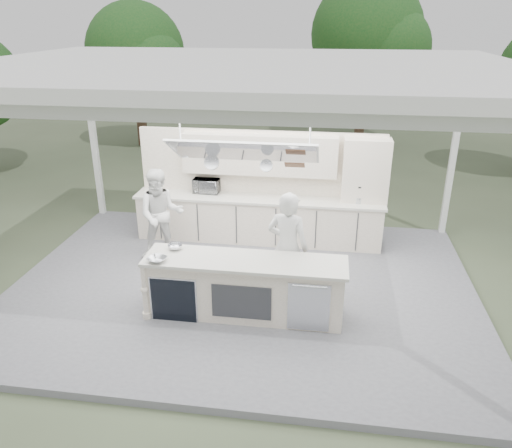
% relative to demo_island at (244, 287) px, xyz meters
% --- Properties ---
extents(ground, '(90.00, 90.00, 0.00)m').
position_rel_demo_island_xyz_m(ground, '(-0.18, 0.91, -0.60)').
color(ground, '#4A563B').
rests_on(ground, ground).
extents(stage_deck, '(8.00, 6.00, 0.12)m').
position_rel_demo_island_xyz_m(stage_deck, '(-0.18, 0.91, -0.54)').
color(stage_deck, slate).
rests_on(stage_deck, ground).
extents(tent, '(8.20, 6.20, 3.86)m').
position_rel_demo_island_xyz_m(tent, '(-0.18, 0.90, 3.11)').
color(tent, white).
rests_on(tent, ground).
extents(demo_island, '(3.10, 0.79, 0.95)m').
position_rel_demo_island_xyz_m(demo_island, '(0.00, 0.00, 0.00)').
color(demo_island, white).
rests_on(demo_island, stage_deck).
extents(back_counter, '(5.08, 0.72, 0.95)m').
position_rel_demo_island_xyz_m(back_counter, '(-0.18, 2.81, 0.00)').
color(back_counter, white).
rests_on(back_counter, stage_deck).
extents(back_wall_unit, '(5.05, 0.48, 2.25)m').
position_rel_demo_island_xyz_m(back_wall_unit, '(0.27, 3.03, 0.98)').
color(back_wall_unit, white).
rests_on(back_wall_unit, stage_deck).
extents(tree_cluster, '(19.55, 9.40, 5.85)m').
position_rel_demo_island_xyz_m(tree_cluster, '(-0.34, 10.68, 2.69)').
color(tree_cluster, '#473323').
rests_on(tree_cluster, ground).
extents(head_chef, '(0.77, 0.60, 1.87)m').
position_rel_demo_island_xyz_m(head_chef, '(0.62, 0.56, 0.46)').
color(head_chef, silver).
rests_on(head_chef, stage_deck).
extents(sous_chef, '(1.02, 0.90, 1.77)m').
position_rel_demo_island_xyz_m(sous_chef, '(-1.88, 1.76, 0.41)').
color(sous_chef, white).
rests_on(sous_chef, stage_deck).
extents(toaster_oven, '(0.55, 0.39, 0.30)m').
position_rel_demo_island_xyz_m(toaster_oven, '(-1.28, 2.97, 0.62)').
color(toaster_oven, '#AFB1B6').
rests_on(toaster_oven, back_counter).
extents(bowl_large, '(0.35, 0.35, 0.07)m').
position_rel_demo_island_xyz_m(bowl_large, '(-1.28, -0.24, 0.51)').
color(bowl_large, silver).
rests_on(bowl_large, demo_island).
extents(bowl_small, '(0.24, 0.24, 0.07)m').
position_rel_demo_island_xyz_m(bowl_small, '(-1.14, 0.22, 0.51)').
color(bowl_small, silver).
rests_on(bowl_small, demo_island).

